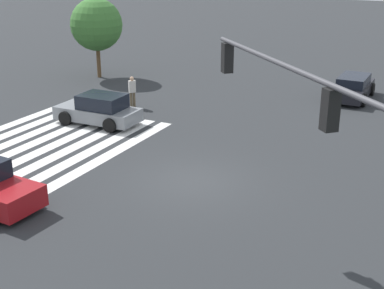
# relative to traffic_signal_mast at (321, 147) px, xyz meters

# --- Properties ---
(ground_plane) EXTENTS (154.31, 154.31, 0.00)m
(ground_plane) POSITION_rel_traffic_signal_mast_xyz_m (-5.95, -5.95, -4.38)
(ground_plane) COLOR #2B2D30
(crosswalk_markings) EXTENTS (11.34, 7.25, 0.01)m
(crosswalk_markings) POSITION_rel_traffic_signal_mast_xyz_m (-5.95, -13.59, -4.38)
(crosswalk_markings) COLOR silver
(crosswalk_markings) RESTS_ON ground_plane
(traffic_signal_mast) EXTENTS (6.00, 6.00, 5.93)m
(traffic_signal_mast) POSITION_rel_traffic_signal_mast_xyz_m (0.00, 0.00, 0.00)
(traffic_signal_mast) COLOR #47474C
(traffic_signal_mast) RESTS_ON ground_plane
(car_2) EXTENTS (2.08, 4.20, 1.49)m
(car_2) POSITION_rel_traffic_signal_mast_xyz_m (-10.06, -13.14, -3.68)
(car_2) COLOR gray
(car_2) RESTS_ON ground_plane
(car_4) EXTENTS (4.31, 1.91, 1.36)m
(car_4) POSITION_rel_traffic_signal_mast_xyz_m (-20.34, -3.03, -3.71)
(car_4) COLOR black
(car_4) RESTS_ON ground_plane
(pedestrian) EXTENTS (0.41, 0.41, 1.68)m
(pedestrian) POSITION_rel_traffic_signal_mast_xyz_m (-13.27, -13.31, -3.44)
(pedestrian) COLOR brown
(pedestrian) RESTS_ON ground_plane
(tree_corner_a) EXTENTS (3.37, 3.37, 5.14)m
(tree_corner_a) POSITION_rel_traffic_signal_mast_xyz_m (-18.24, -19.19, -0.93)
(tree_corner_a) COLOR brown
(tree_corner_a) RESTS_ON ground_plane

